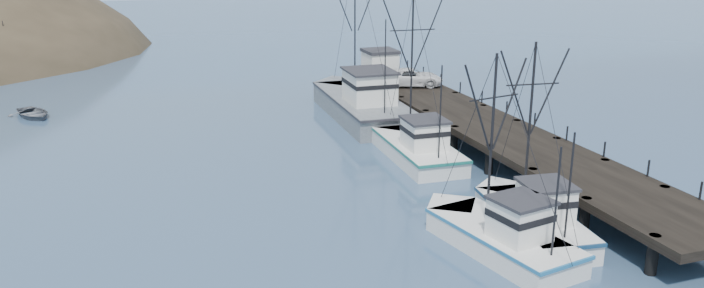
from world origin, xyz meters
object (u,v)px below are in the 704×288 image
Objects in this scene: pier_shed at (380,64)px; trawler_far at (415,146)px; pier at (486,127)px; motorboat at (33,117)px; trawler_mid at (498,235)px; work_vessel at (361,103)px; trawler_near at (531,217)px; pickup_truck at (411,77)px.

trawler_far is at bearing -103.64° from pier_shed.
motorboat is at bearing 146.89° from pier.
trawler_mid is 44.28m from motorboat.
trawler_far is 12.21m from work_vessel.
trawler_near is 13.80m from trawler_far.
pickup_truck is (1.41, -4.27, -0.61)m from pier_shed.
work_vessel reaches higher than pier.
work_vessel reaches higher than trawler_mid.
pier is 2.50× the size of work_vessel.
work_vessel is at bearing 114.60° from pier.
pier_shed is at bearing -29.81° from motorboat.
pickup_truck is at bearing -36.79° from motorboat.
work_vessel is 3.70× the size of motorboat.
pickup_truck reaches higher than motorboat.
pier is 13.75× the size of pier_shed.
pier_shed reaches higher than pickup_truck.
pier is 5.86m from trawler_far.
trawler_near is 1.81× the size of pickup_truck.
trawler_near reaches higher than motorboat.
pier_shed is 0.67× the size of motorboat.
trawler_near is at bearing -87.69° from trawler_far.
trawler_far is at bearing 92.31° from trawler_near.
pier_shed is at bearing 78.65° from trawler_mid.
pier is 14.90m from trawler_near.
pier is 7.59× the size of pickup_truck.
trawler_far is 0.68× the size of work_vessel.
trawler_mid is 27.55m from work_vessel.
work_vessel is 3.03× the size of pickup_truck.
trawler_mid reaches higher than pier.
work_vessel is at bearing 88.76° from trawler_far.
trawler_near is (-5.24, -13.92, -0.87)m from pier.
pickup_truck is 33.80m from motorboat.
trawler_far reaches higher than trawler_near.
trawler_far reaches higher than pier_shed.
pier is at bearing 69.39° from trawler_near.
trawler_near is 2.20× the size of motorboat.
trawler_far is 2.51× the size of motorboat.
pier_shed is 31.76m from motorboat.
pier is 4.26× the size of trawler_mid.
trawler_near is 3.27× the size of pier_shed.
trawler_mid is 2.17× the size of motorboat.
pier_shed is (6.70, 33.36, 2.60)m from trawler_mid.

